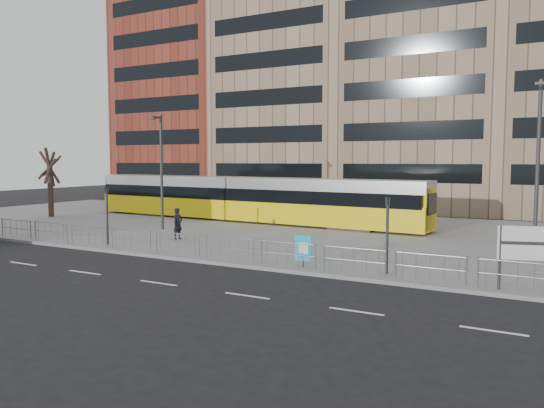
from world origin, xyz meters
The scene contains 15 objects.
ground centered at (0.00, 0.00, 0.00)m, with size 120.00×120.00×0.00m, color black.
plaza centered at (0.00, 12.00, 0.07)m, with size 64.00×24.00×0.15m, color gray.
kerb centered at (0.00, 0.05, 0.07)m, with size 64.00×0.25×0.17m, color gray.
building_row centered at (1.55, 34.27, 12.91)m, with size 70.40×18.40×31.20m.
pedestrian_barrier centered at (2.00, 0.50, 0.98)m, with size 32.07×0.07×1.10m.
road_markings centered at (1.00, -4.00, 0.01)m, with size 62.00×0.12×0.01m, color white.
tram centered at (-5.36, 14.39, 1.80)m, with size 28.06×4.32×3.29m.
station_sign centered at (14.56, 0.80, 1.74)m, with size 1.93×0.63×2.29m.
ad_panel centered at (5.92, 0.77, 0.96)m, with size 0.74×0.13×1.38m.
pedestrian centered at (-3.87, 4.54, 1.06)m, with size 0.67×0.44×1.82m, color black.
traffic_light_west centered at (-6.05, 1.23, 2.12)m, with size 0.20×0.23×3.10m.
traffic_light_east centered at (9.46, 1.13, 2.12)m, with size 0.20×0.23×3.10m.
lamp_post_west centered at (-7.58, 7.51, 4.28)m, with size 0.45×1.04×7.53m.
lamp_post_east centered at (14.52, 8.26, 4.69)m, with size 0.45×1.04×8.34m.
bare_tree centered at (-20.69, 9.39, 5.80)m, with size 4.96×4.96×7.91m.
Camera 1 is at (15.46, -19.58, 4.75)m, focal length 35.00 mm.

